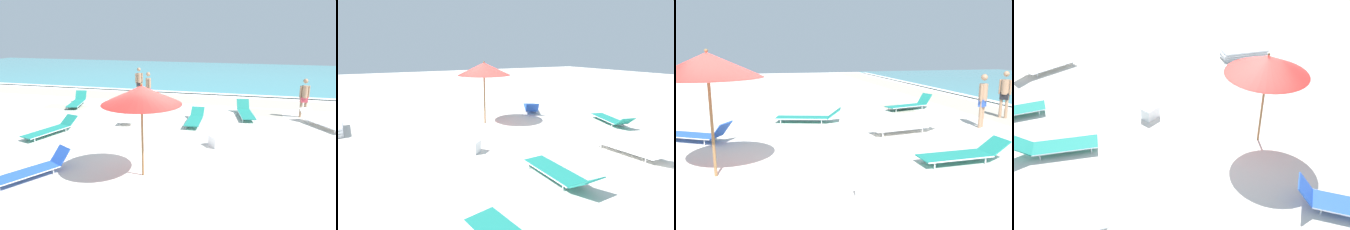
% 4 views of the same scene
% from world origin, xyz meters
% --- Properties ---
extents(ground_plane, '(60.00, 60.00, 0.16)m').
position_xyz_m(ground_plane, '(0.00, 0.01, -0.08)').
color(ground_plane, silver).
extents(beach_umbrella, '(2.12, 2.12, 2.55)m').
position_xyz_m(beach_umbrella, '(0.09, -0.80, 2.23)').
color(beach_umbrella, olive).
rests_on(beach_umbrella, ground_plane).
extents(sun_lounger_under_umbrella, '(1.21, 2.36, 0.52)m').
position_xyz_m(sun_lounger_under_umbrella, '(-4.48, 1.73, 0.21)').
color(sun_lounger_under_umbrella, '#1E8475').
rests_on(sun_lounger_under_umbrella, ground_plane).
extents(sun_lounger_beside_umbrella, '(0.92, 2.30, 0.49)m').
position_xyz_m(sun_lounger_beside_umbrella, '(-2.30, 4.44, 0.21)').
color(sun_lounger_beside_umbrella, white).
rests_on(sun_lounger_beside_umbrella, ground_plane).
extents(sun_lounger_mid_beach_solo, '(0.68, 2.14, 0.49)m').
position_xyz_m(sun_lounger_mid_beach_solo, '(0.55, 4.58, 0.21)').
color(sun_lounger_mid_beach_solo, '#1E8475').
rests_on(sun_lounger_mid_beach_solo, ground_plane).
extents(sun_lounger_mid_beach_pair_a, '(1.57, 2.21, 0.61)m').
position_xyz_m(sun_lounger_mid_beach_pair_a, '(-2.77, -1.70, 0.22)').
color(sun_lounger_mid_beach_pair_a, blue).
rests_on(sun_lounger_mid_beach_pair_a, ground_plane).
extents(sun_lounger_mid_beach_pair_b, '(1.15, 2.23, 0.63)m').
position_xyz_m(sun_lounger_mid_beach_pair_b, '(-6.01, 6.32, 0.22)').
color(sun_lounger_mid_beach_pair_b, '#1E8475').
rests_on(sun_lounger_mid_beach_pair_b, ground_plane).
extents(beachgoer_shoreline_child, '(0.38, 0.32, 1.76)m').
position_xyz_m(beachgoer_shoreline_child, '(-3.51, 8.98, 1.00)').
color(beachgoer_shoreline_child, '#A37A5B').
rests_on(beachgoer_shoreline_child, ground_plane).
extents(beachgoer_strolling_adult, '(0.32, 0.38, 1.76)m').
position_xyz_m(beachgoer_strolling_adult, '(-2.36, 7.18, 1.00)').
color(beachgoer_strolling_adult, '#A37A5B').
rests_on(beachgoer_strolling_adult, ground_plane).
extents(cooler_box, '(0.59, 0.61, 0.37)m').
position_xyz_m(cooler_box, '(1.74, 1.98, 0.19)').
color(cooler_box, white).
rests_on(cooler_box, ground_plane).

